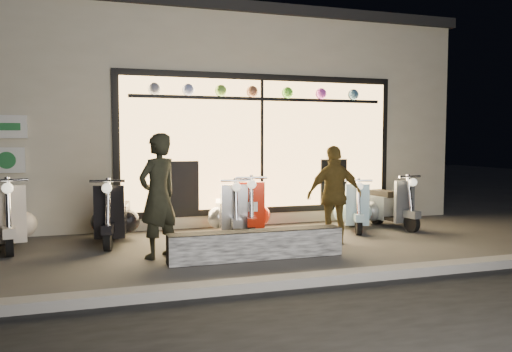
{
  "coord_description": "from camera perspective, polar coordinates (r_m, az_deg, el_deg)",
  "views": [
    {
      "loc": [
        -2.13,
        -7.08,
        1.63
      ],
      "look_at": [
        0.27,
        0.6,
        1.05
      ],
      "focal_mm": 35.0,
      "sensor_mm": 36.0,
      "label": 1
    }
  ],
  "objects": [
    {
      "name": "scooter_black",
      "position": [
        8.37,
        -15.91,
        -4.47
      ],
      "size": [
        0.58,
        1.41,
        1.0
      ],
      "rotation": [
        0.0,
        0.0,
        -0.15
      ],
      "color": "black",
      "rests_on": "ground"
    },
    {
      "name": "man",
      "position": [
        7.02,
        -11.12,
        -2.23
      ],
      "size": [
        0.75,
        0.7,
        1.73
      ],
      "primitive_type": "imported",
      "rotation": [
        0.0,
        0.0,
        3.76
      ],
      "color": "black",
      "rests_on": "ground"
    },
    {
      "name": "woman",
      "position": [
        7.91,
        8.97,
        -2.15
      ],
      "size": [
        0.92,
        0.42,
        1.55
      ],
      "primitive_type": "imported",
      "rotation": [
        0.0,
        0.0,
        3.1
      ],
      "color": "brown",
      "rests_on": "ground"
    },
    {
      "name": "scooter_silver",
      "position": [
        8.61,
        -2.95,
        -4.18
      ],
      "size": [
        0.53,
        1.36,
        0.97
      ],
      "rotation": [
        0.0,
        0.0,
        -0.11
      ],
      "color": "black",
      "rests_on": "ground"
    },
    {
      "name": "ground",
      "position": [
        7.57,
        -0.61,
        -8.31
      ],
      "size": [
        40.0,
        40.0,
        0.0
      ],
      "primitive_type": "plane",
      "color": "#383533",
      "rests_on": "ground"
    },
    {
      "name": "scooter_cream",
      "position": [
        8.53,
        -26.43,
        -4.47
      ],
      "size": [
        0.62,
        1.47,
        1.04
      ],
      "rotation": [
        0.0,
        0.0,
        0.16
      ],
      "color": "black",
      "rests_on": "ground"
    },
    {
      "name": "graffiti_barrier",
      "position": [
        6.89,
        0.06,
        -7.86
      ],
      "size": [
        2.43,
        0.28,
        0.4
      ],
      "primitive_type": "cube",
      "color": "black",
      "rests_on": "ground"
    },
    {
      "name": "kerb",
      "position": [
        5.73,
        5.28,
        -11.82
      ],
      "size": [
        40.0,
        0.25,
        0.12
      ],
      "primitive_type": "cube",
      "color": "slate",
      "rests_on": "ground"
    },
    {
      "name": "shop_building",
      "position": [
        12.26,
        -7.36,
        6.31
      ],
      "size": [
        10.2,
        6.23,
        4.2
      ],
      "color": "beige",
      "rests_on": "ground"
    },
    {
      "name": "scooter_blue",
      "position": [
        9.4,
        11.09,
        -3.67
      ],
      "size": [
        0.71,
        1.27,
        0.91
      ],
      "rotation": [
        0.0,
        0.0,
        -0.36
      ],
      "color": "black",
      "rests_on": "ground"
    },
    {
      "name": "scooter_red",
      "position": [
        8.71,
        -0.83,
        -3.98
      ],
      "size": [
        0.65,
        1.41,
        1.0
      ],
      "rotation": [
        0.0,
        0.0,
        -0.22
      ],
      "color": "black",
      "rests_on": "ground"
    },
    {
      "name": "scooter_grey",
      "position": [
        9.77,
        14.57,
        -3.33
      ],
      "size": [
        0.56,
        1.35,
        0.96
      ],
      "rotation": [
        0.0,
        0.0,
        0.16
      ],
      "color": "black",
      "rests_on": "ground"
    }
  ]
}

